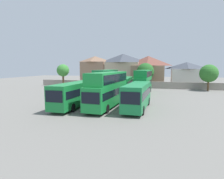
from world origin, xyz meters
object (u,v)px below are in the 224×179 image
at_px(bus_6, 143,80).
at_px(tree_right_of_lot, 209,73).
at_px(bus_1, 77,93).
at_px(house_terrace_right, 148,70).
at_px(bus_3, 138,95).
at_px(house_terrace_far_right, 186,74).
at_px(tree_left_of_lot, 145,72).
at_px(tree_behind_wall, 63,71).
at_px(house_terrace_centre, 123,69).
at_px(house_terrace_left, 95,70).
at_px(bus_4, 106,80).
at_px(bus_2, 108,87).
at_px(bus_5, 125,84).

height_order(bus_6, tree_right_of_lot, tree_right_of_lot).
bearing_deg(bus_1, house_terrace_right, 168.83).
height_order(bus_1, bus_3, bus_1).
height_order(house_terrace_far_right, tree_left_of_lot, house_terrace_far_right).
relative_size(bus_6, tree_left_of_lot, 1.54).
bearing_deg(tree_left_of_lot, bus_6, -86.91).
relative_size(bus_1, tree_left_of_lot, 1.75).
relative_size(bus_1, tree_behind_wall, 1.84).
height_order(house_terrace_centre, house_terrace_right, house_terrace_centre).
distance_m(bus_3, tree_left_of_lot, 28.64).
bearing_deg(bus_3, bus_6, -175.18).
relative_size(bus_3, house_terrace_right, 0.99).
height_order(house_terrace_right, tree_left_of_lot, house_terrace_right).
relative_size(bus_6, house_terrace_right, 1.01).
bearing_deg(tree_left_of_lot, house_terrace_left, 158.20).
distance_m(bus_4, tree_left_of_lot, 14.90).
height_order(bus_1, bus_2, bus_2).
height_order(house_terrace_left, house_terrace_right, house_terrace_left).
bearing_deg(bus_5, tree_behind_wall, -113.80).
bearing_deg(bus_1, bus_5, 167.41).
xyz_separation_m(bus_3, tree_behind_wall, (-23.93, 23.01, 2.67)).
distance_m(house_terrace_left, house_terrace_right, 17.70).
bearing_deg(bus_3, house_terrace_far_right, 166.00).
xyz_separation_m(bus_6, tree_behind_wall, (-23.15, 7.16, 1.82)).
bearing_deg(tree_left_of_lot, house_terrace_right, 87.43).
bearing_deg(house_terrace_far_right, bus_4, -134.76).
height_order(house_terrace_far_right, tree_right_of_lot, house_terrace_far_right).
distance_m(bus_1, house_terrace_far_right, 40.23).
distance_m(bus_2, bus_5, 15.44).
relative_size(bus_3, tree_right_of_lot, 1.62).
bearing_deg(house_terrace_far_right, bus_2, -112.47).
bearing_deg(bus_5, tree_left_of_lot, 161.49).
xyz_separation_m(house_terrace_far_right, tree_behind_wall, (-34.04, -12.24, 1.02)).
bearing_deg(bus_3, bus_5, -160.98).
relative_size(bus_4, bus_6, 1.15).
distance_m(bus_6, house_terrace_centre, 21.09).
bearing_deg(tree_behind_wall, tree_left_of_lot, 13.75).
distance_m(bus_3, tree_behind_wall, 33.31).
height_order(bus_6, house_terrace_right, house_terrace_right).
distance_m(bus_3, bus_4, 18.30).
distance_m(bus_5, house_terrace_left, 24.21).
bearing_deg(house_terrace_right, tree_right_of_lot, -35.84).
bearing_deg(house_terrace_right, tree_left_of_lot, -92.57).
xyz_separation_m(bus_2, house_terrace_far_right, (14.37, 34.75, 0.84)).
distance_m(bus_4, tree_right_of_lot, 24.37).
height_order(house_terrace_centre, tree_right_of_lot, house_terrace_centre).
bearing_deg(bus_2, house_terrace_left, -154.25).
xyz_separation_m(house_terrace_far_right, tree_right_of_lot, (3.66, -11.24, 0.51)).
bearing_deg(house_terrace_centre, bus_6, -66.47).
relative_size(house_terrace_right, tree_behind_wall, 1.60).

